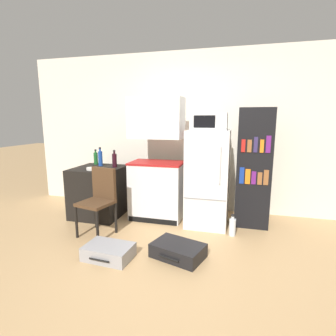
% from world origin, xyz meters
% --- Properties ---
extents(ground_plane, '(24.00, 24.00, 0.00)m').
position_xyz_m(ground_plane, '(0.00, 0.00, 0.00)').
color(ground_plane, tan).
extents(wall_back, '(6.40, 0.10, 2.66)m').
position_xyz_m(wall_back, '(0.20, 2.00, 1.33)').
color(wall_back, silver).
rests_on(wall_back, ground_plane).
extents(side_table, '(0.75, 0.77, 0.79)m').
position_xyz_m(side_table, '(-1.40, 1.22, 0.40)').
color(side_table, black).
rests_on(side_table, ground_plane).
extents(kitchen_hutch, '(0.82, 0.53, 1.88)m').
position_xyz_m(kitchen_hutch, '(-0.45, 1.34, 0.86)').
color(kitchen_hutch, white).
rests_on(kitchen_hutch, ground_plane).
extents(refrigerator, '(0.60, 0.64, 1.41)m').
position_xyz_m(refrigerator, '(0.35, 1.29, 0.70)').
color(refrigerator, white).
rests_on(refrigerator, ground_plane).
extents(microwave, '(0.50, 0.38, 0.24)m').
position_xyz_m(microwave, '(0.35, 1.29, 1.53)').
color(microwave, silver).
rests_on(microwave, refrigerator).
extents(bookshelf, '(0.48, 0.36, 1.71)m').
position_xyz_m(bookshelf, '(0.99, 1.43, 0.86)').
color(bookshelf, black).
rests_on(bookshelf, ground_plane).
extents(bottle_green_tall, '(0.07, 0.07, 0.26)m').
position_xyz_m(bottle_green_tall, '(-1.59, 1.49, 0.90)').
color(bottle_green_tall, '#1E6028').
rests_on(bottle_green_tall, side_table).
extents(bottle_wine_dark, '(0.07, 0.07, 0.28)m').
position_xyz_m(bottle_wine_dark, '(-1.15, 1.32, 0.91)').
color(bottle_wine_dark, black).
rests_on(bottle_wine_dark, side_table).
extents(bottle_blue_soda, '(0.07, 0.07, 0.31)m').
position_xyz_m(bottle_blue_soda, '(-1.44, 1.38, 0.92)').
color(bottle_blue_soda, '#1E47A3').
rests_on(bottle_blue_soda, side_table).
extents(bowl, '(0.14, 0.14, 0.04)m').
position_xyz_m(bowl, '(-1.39, 1.00, 0.81)').
color(bowl, silver).
rests_on(bowl, side_table).
extents(chair, '(0.48, 0.48, 0.91)m').
position_xyz_m(chair, '(-1.03, 0.59, 0.54)').
color(chair, black).
rests_on(chair, ground_plane).
extents(suitcase_large_flat, '(0.66, 0.53, 0.16)m').
position_xyz_m(suitcase_large_flat, '(0.15, 0.23, 0.08)').
color(suitcase_large_flat, black).
rests_on(suitcase_large_flat, ground_plane).
extents(suitcase_small_flat, '(0.55, 0.41, 0.16)m').
position_xyz_m(suitcase_small_flat, '(-0.61, 0.00, 0.08)').
color(suitcase_small_flat, '#99999E').
rests_on(suitcase_small_flat, ground_plane).
extents(water_bottle_front, '(0.09, 0.09, 0.30)m').
position_xyz_m(water_bottle_front, '(0.74, 0.97, 0.13)').
color(water_bottle_front, silver).
rests_on(water_bottle_front, ground_plane).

